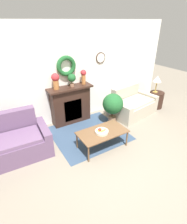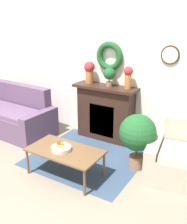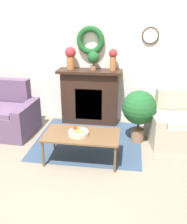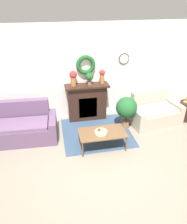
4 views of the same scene
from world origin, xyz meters
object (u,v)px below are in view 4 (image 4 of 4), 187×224
couch_left (19,127)px  potted_plant_on_mantel (89,77)px  loveseat_right (153,112)px  side_table_by_loveseat (187,111)px  potted_plant_floor_by_loveseat (126,108)px  coffee_table (102,134)px  vase_on_mantel_left (73,77)px  vase_on_mantel_right (102,75)px  fruit_bowl (101,132)px  fireplace (87,102)px

couch_left → potted_plant_on_mantel: 2.29m
loveseat_right → side_table_by_loveseat: size_ratio=2.88×
loveseat_right → potted_plant_floor_by_loveseat: size_ratio=1.72×
loveseat_right → couch_left: bearing=173.0°
coffee_table → couch_left: bearing=158.5°
couch_left → potted_plant_on_mantel: (1.97, 0.65, 0.98)m
potted_plant_on_mantel → couch_left: bearing=-161.7°
coffee_table → vase_on_mantel_left: size_ratio=2.67×
potted_plant_on_mantel → potted_plant_floor_by_loveseat: potted_plant_on_mantel is taller
side_table_by_loveseat → vase_on_mantel_right: (-2.44, 0.63, 1.04)m
loveseat_right → potted_plant_on_mantel: bearing=154.6°
fruit_bowl → side_table_by_loveseat: 2.95m
vase_on_mantel_right → potted_plant_on_mantel: size_ratio=1.15×
vase_on_mantel_left → vase_on_mantel_right: vase_on_mantel_left is taller
coffee_table → vase_on_mantel_right: 1.76m
vase_on_mantel_left → potted_plant_on_mantel: size_ratio=1.21×
loveseat_right → potted_plant_floor_by_loveseat: 0.96m
fruit_bowl → side_table_by_loveseat: (2.81, 0.86, -0.20)m
couch_left → potted_plant_on_mantel: size_ratio=5.60×
coffee_table → fruit_bowl: 0.10m
loveseat_right → vase_on_mantel_left: (-2.22, 0.55, 1.03)m
potted_plant_on_mantel → coffee_table: bearing=-88.6°
couch_left → side_table_by_loveseat: size_ratio=3.60×
fireplace → vase_on_mantel_right: 0.89m
fireplace → loveseat_right: (1.85, -0.54, -0.25)m
side_table_by_loveseat → vase_on_mantel_left: size_ratio=1.29×
fruit_bowl → vase_on_mantel_left: vase_on_mantel_left is taller
side_table_by_loveseat → coffee_table: bearing=-163.3°
fruit_bowl → side_table_by_loveseat: size_ratio=0.55×
fruit_bowl → potted_plant_floor_by_loveseat: bearing=41.0°
couch_left → vase_on_mantel_right: size_ratio=4.85×
fireplace → side_table_by_loveseat: (2.88, -0.63, -0.27)m
potted_plant_on_mantel → fruit_bowl: bearing=-90.5°
fruit_bowl → vase_on_mantel_right: vase_on_mantel_right is taller
loveseat_right → fireplace: bearing=154.8°
potted_plant_on_mantel → side_table_by_loveseat: bearing=-12.3°
coffee_table → potted_plant_on_mantel: 1.70m
loveseat_right → side_table_by_loveseat: 1.03m
coffee_table → vase_on_mantel_left: vase_on_mantel_left is taller
fruit_bowl → potted_plant_floor_by_loveseat: (0.89, 0.77, 0.12)m
coffee_table → potted_plant_on_mantel: bearing=91.4°
fruit_bowl → vase_on_mantel_right: 1.76m
couch_left → fireplace: bearing=22.2°
couch_left → fruit_bowl: couch_left is taller
side_table_by_loveseat → potted_plant_floor_by_loveseat: size_ratio=0.60×
fireplace → fruit_bowl: (0.06, -1.49, -0.08)m
loveseat_right → coffee_table: (-1.74, -0.91, 0.10)m
loveseat_right → side_table_by_loveseat: loveseat_right is taller
loveseat_right → potted_plant_on_mantel: potted_plant_on_mantel is taller
fireplace → vase_on_mantel_left: (-0.37, 0.01, 0.78)m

